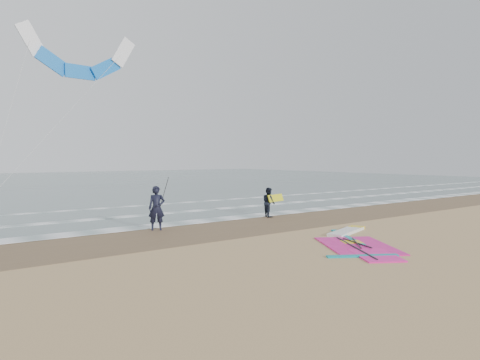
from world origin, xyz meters
TOP-DOWN VIEW (x-y plane):
  - ground at (0.00, 0.00)m, footprint 120.00×120.00m
  - sea_water at (0.00, 48.00)m, footprint 120.00×80.00m
  - wet_sand_band at (0.00, 6.00)m, footprint 120.00×5.00m
  - foam_waterline at (0.00, 10.44)m, footprint 120.00×9.15m
  - windsurf_rig at (0.15, 0.33)m, footprint 5.50×5.21m
  - person_standing at (-4.69, 7.18)m, footprint 0.83×0.71m
  - person_walking at (1.96, 7.51)m, footprint 0.78×0.90m
  - held_pole at (-4.39, 7.18)m, footprint 0.17×0.86m
  - carried_kiteboard at (2.36, 7.41)m, footprint 1.30×0.51m
  - surf_kite at (-5.77, 14.45)m, footprint 8.28×3.17m

SIDE VIEW (x-z plane):
  - ground at x=0.00m, z-range 0.00..0.00m
  - wet_sand_band at x=0.00m, z-range 0.00..0.01m
  - sea_water at x=0.00m, z-range 0.00..0.02m
  - foam_waterline at x=0.00m, z-range 0.02..0.04m
  - windsurf_rig at x=0.15m, z-range -0.03..0.10m
  - person_walking at x=1.96m, z-range 0.00..1.58m
  - person_standing at x=-4.69m, z-range 0.00..1.94m
  - carried_kiteboard at x=2.36m, z-range 0.80..1.20m
  - held_pole at x=-4.39m, z-range 0.51..2.33m
  - surf_kite at x=-5.77m, z-range 4.02..13.11m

